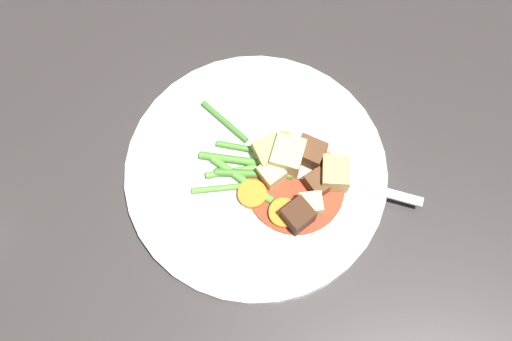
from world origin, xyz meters
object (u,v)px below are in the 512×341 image
at_px(carrot_slice_0, 252,194).
at_px(meat_chunk_0, 298,216).
at_px(potato_chunk_3, 272,172).
at_px(meat_chunk_2, 318,184).
at_px(dinner_plate, 256,173).
at_px(carrot_slice_2, 283,213).
at_px(potato_chunk_1, 271,153).
at_px(fork, 336,179).
at_px(carrot_slice_1, 322,162).
at_px(potato_chunk_2, 335,174).
at_px(potato_chunk_0, 311,204).
at_px(carrot_slice_3, 283,147).
at_px(meat_chunk_1, 310,153).
at_px(potato_chunk_4, 288,156).

bearing_deg(carrot_slice_0, meat_chunk_0, -4.03).
relative_size(potato_chunk_3, meat_chunk_2, 0.97).
xyz_separation_m(dinner_plate, meat_chunk_2, (0.07, 0.01, 0.02)).
distance_m(carrot_slice_2, potato_chunk_1, 0.07).
height_order(carrot_slice_2, meat_chunk_2, meat_chunk_2).
xyz_separation_m(meat_chunk_0, fork, (0.02, 0.06, -0.01)).
height_order(carrot_slice_1, potato_chunk_1, potato_chunk_1).
bearing_deg(potato_chunk_2, fork, -13.97).
relative_size(potato_chunk_0, fork, 0.13).
bearing_deg(potato_chunk_2, carrot_slice_0, -142.10).
height_order(potato_chunk_2, fork, potato_chunk_2).
bearing_deg(potato_chunk_0, carrot_slice_3, 137.81).
distance_m(meat_chunk_0, meat_chunk_1, 0.07).
distance_m(dinner_plate, carrot_slice_3, 0.04).
bearing_deg(meat_chunk_2, carrot_slice_2, -114.46).
xyz_separation_m(potato_chunk_2, potato_chunk_4, (-0.05, -0.00, 0.00)).
xyz_separation_m(carrot_slice_1, potato_chunk_1, (-0.05, -0.02, 0.01)).
bearing_deg(carrot_slice_2, meat_chunk_0, 4.77).
height_order(potato_chunk_0, potato_chunk_3, same).
bearing_deg(meat_chunk_0, carrot_slice_0, 175.97).
height_order(dinner_plate, meat_chunk_0, meat_chunk_0).
relative_size(carrot_slice_1, potato_chunk_2, 0.76).
bearing_deg(potato_chunk_0, carrot_slice_1, 99.53).
xyz_separation_m(dinner_plate, carrot_slice_2, (0.05, -0.03, 0.01)).
height_order(potato_chunk_1, meat_chunk_0, meat_chunk_0).
height_order(potato_chunk_2, meat_chunk_2, potato_chunk_2).
height_order(dinner_plate, potato_chunk_1, potato_chunk_1).
relative_size(carrot_slice_3, fork, 0.18).
height_order(carrot_slice_1, meat_chunk_0, meat_chunk_0).
bearing_deg(meat_chunk_0, carrot_slice_1, 91.34).
relative_size(carrot_slice_2, potato_chunk_0, 1.34).
relative_size(carrot_slice_0, potato_chunk_4, 0.88).
relative_size(potato_chunk_0, meat_chunk_0, 0.83).
distance_m(potato_chunk_1, potato_chunk_2, 0.07).
bearing_deg(dinner_plate, potato_chunk_1, 70.29).
height_order(potato_chunk_0, meat_chunk_1, meat_chunk_1).
relative_size(potato_chunk_1, meat_chunk_2, 1.26).
bearing_deg(carrot_slice_3, carrot_slice_0, -95.91).
height_order(carrot_slice_3, meat_chunk_2, meat_chunk_2).
height_order(dinner_plate, carrot_slice_2, carrot_slice_2).
bearing_deg(meat_chunk_1, carrot_slice_2, -88.96).
distance_m(carrot_slice_2, carrot_slice_3, 0.07).
distance_m(carrot_slice_1, potato_chunk_2, 0.02).
relative_size(potato_chunk_2, potato_chunk_4, 0.93).
bearing_deg(fork, meat_chunk_1, 163.22).
distance_m(carrot_slice_1, fork, 0.02).
height_order(carrot_slice_0, meat_chunk_0, meat_chunk_0).
height_order(potato_chunk_2, meat_chunk_0, same).
relative_size(carrot_slice_0, potato_chunk_0, 1.31).
bearing_deg(meat_chunk_1, potato_chunk_1, -156.03).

